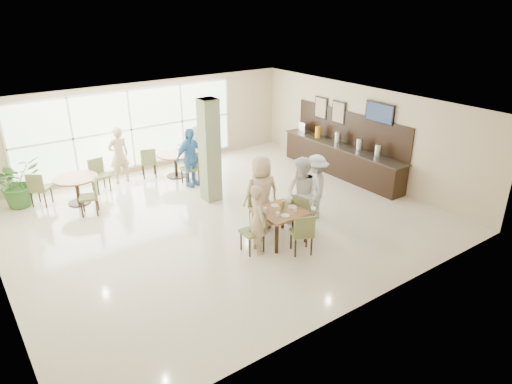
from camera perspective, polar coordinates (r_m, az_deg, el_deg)
ground at (r=11.62m, az=-4.26°, el=-3.31°), size 10.00×10.00×0.00m
room_shell at (r=10.96m, az=-4.52°, el=4.68°), size 10.00×10.00×10.00m
window_bank at (r=14.73m, az=-15.34°, el=7.55°), size 7.00×0.04×7.00m
column at (r=12.23m, az=-5.81°, el=5.13°), size 0.45×0.45×2.80m
main_table at (r=10.32m, az=3.04°, el=-2.77°), size 1.00×1.00×0.75m
round_table_left at (r=13.12m, az=-21.54°, el=1.03°), size 1.14×1.14×0.75m
round_table_right at (r=14.31m, az=-10.05°, el=4.13°), size 1.13×1.13×0.75m
chairs_main_table at (r=10.43m, az=2.94°, el=-3.62°), size 2.06×2.07×0.95m
chairs_table_left at (r=13.17m, az=-21.50°, el=0.62°), size 2.17×1.92×0.95m
chairs_table_right at (r=14.39m, az=-9.90°, el=3.82°), size 2.06×1.77×0.95m
tabletop_clutter at (r=10.27m, az=3.22°, el=-2.00°), size 0.79×0.74×0.21m
buffet_counter at (r=14.52m, az=10.61°, el=4.27°), size 0.64×4.70×1.95m
wall_tv at (r=13.56m, az=15.19°, el=9.54°), size 0.06×1.00×0.58m
framed_art_a at (r=14.67m, az=10.28°, el=9.77°), size 0.05×0.55×0.70m
framed_art_b at (r=15.22m, az=8.12°, el=10.39°), size 0.05×0.55×0.70m
potted_plant at (r=13.60m, az=-27.65°, el=1.11°), size 1.58×1.58×1.33m
teen_left at (r=9.79m, az=0.23°, el=-3.41°), size 0.50×0.64×1.58m
teen_far at (r=10.81m, az=0.68°, el=-0.09°), size 0.96×0.65×1.80m
teen_right at (r=10.66m, az=5.78°, el=-0.47°), size 0.77×0.94×1.83m
teen_standing at (r=11.46m, az=7.45°, el=0.67°), size 1.14×1.21×1.64m
adult_a at (r=13.42m, az=-8.24°, el=4.27°), size 1.13×0.82×1.74m
adult_b at (r=14.49m, az=-7.34°, el=5.36°), size 1.10×1.56×1.55m
adult_standing at (r=14.12m, az=-16.76°, el=4.43°), size 0.64×0.44×1.72m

